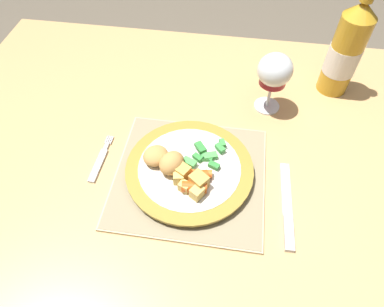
{
  "coord_description": "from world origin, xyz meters",
  "views": [
    {
      "loc": [
        0.04,
        -0.45,
        1.32
      ],
      "look_at": [
        -0.02,
        -0.03,
        0.78
      ],
      "focal_mm": 32.0,
      "sensor_mm": 36.0,
      "label": 1
    }
  ],
  "objects": [
    {
      "name": "placemat",
      "position": [
        -0.02,
        -0.06,
        0.74
      ],
      "size": [
        0.3,
        0.29,
        0.01
      ],
      "color": "#CCB789",
      "rests_on": "dining_table"
    },
    {
      "name": "fork",
      "position": [
        -0.22,
        -0.05,
        0.74
      ],
      "size": [
        0.02,
        0.13,
        0.01
      ],
      "color": "silver",
      "rests_on": "dining_table"
    },
    {
      "name": "green_beans_pile",
      "position": [
        0.0,
        -0.02,
        0.77
      ],
      "size": [
        0.08,
        0.08,
        0.02
      ],
      "color": "green",
      "rests_on": "dinner_plate"
    },
    {
      "name": "wine_glass",
      "position": [
        0.13,
        0.17,
        0.84
      ],
      "size": [
        0.08,
        0.08,
        0.15
      ],
      "color": "silver",
      "rests_on": "dining_table"
    },
    {
      "name": "dining_table",
      "position": [
        0.0,
        0.0,
        0.65
      ],
      "size": [
        1.27,
        0.92,
        0.74
      ],
      "color": "tan",
      "rests_on": "ground"
    },
    {
      "name": "roast_potatoes",
      "position": [
        -0.02,
        -0.09,
        0.78
      ],
      "size": [
        0.08,
        0.07,
        0.03
      ],
      "color": "#DBB256",
      "rests_on": "dinner_plate"
    },
    {
      "name": "table_knife",
      "position": [
        0.17,
        -0.11,
        0.74
      ],
      "size": [
        0.02,
        0.19,
        0.01
      ],
      "color": "silver",
      "rests_on": "dining_table"
    },
    {
      "name": "dinner_plate",
      "position": [
        -0.02,
        -0.05,
        0.76
      ],
      "size": [
        0.26,
        0.26,
        0.02
      ],
      "color": "silver",
      "rests_on": "placemat"
    },
    {
      "name": "ground_plane",
      "position": [
        0.0,
        0.0,
        0.0
      ],
      "size": [
        6.0,
        6.0,
        0.0
      ],
      "primitive_type": "plane",
      "color": "brown"
    },
    {
      "name": "breaded_croquettes",
      "position": [
        -0.07,
        -0.06,
        0.78
      ],
      "size": [
        0.1,
        0.09,
        0.04
      ],
      "color": "#B77F3D",
      "rests_on": "dinner_plate"
    },
    {
      "name": "bottle",
      "position": [
        0.29,
        0.27,
        0.85
      ],
      "size": [
        0.07,
        0.07,
        0.31
      ],
      "color": "gold",
      "rests_on": "dining_table"
    },
    {
      "name": "glazed_carrots",
      "position": [
        -0.0,
        -0.09,
        0.78
      ],
      "size": [
        0.05,
        0.06,
        0.02
      ],
      "color": "#CC5119",
      "rests_on": "dinner_plate"
    }
  ]
}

